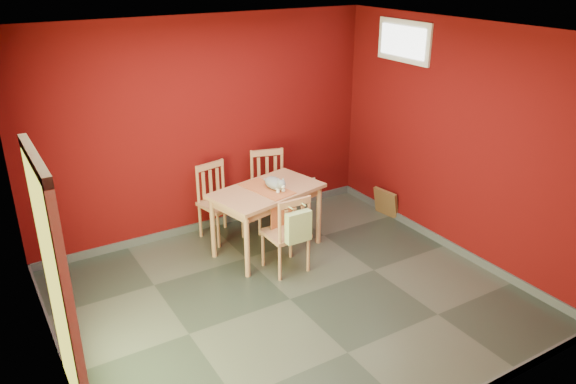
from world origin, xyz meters
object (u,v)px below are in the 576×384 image
dining_table (267,197)px  chair_far_left (218,201)px  chair_far_right (270,189)px  picture_frame (386,203)px  chair_near (287,232)px  cat (274,181)px  tote_bag (298,227)px

dining_table → chair_far_left: 0.75m
chair_far_left → chair_far_right: chair_far_right is taller
chair_far_right → picture_frame: size_ratio=2.56×
chair_far_left → chair_near: (0.30, -1.17, -0.01)m
chair_far_left → chair_near: chair_far_left is taller
dining_table → chair_near: 0.58m
picture_frame → chair_far_right: bearing=158.9°
chair_far_right → picture_frame: 1.63m
chair_far_right → chair_near: 1.19m
dining_table → chair_far_right: 0.71m
dining_table → picture_frame: size_ratio=3.57×
chair_far_left → picture_frame: bearing=-16.0°
chair_near → picture_frame: chair_near is taller
chair_far_left → cat: bearing=-56.7°
chair_near → tote_bag: (0.00, -0.22, 0.17)m
dining_table → picture_frame: dining_table is taller
chair_far_right → chair_far_left: bearing=175.5°
chair_far_right → cat: size_ratio=2.71×
dining_table → tote_bag: bearing=-93.1°
cat → picture_frame: 1.90m
dining_table → cat: cat is taller
cat → picture_frame: bearing=1.0°
picture_frame → chair_near: bearing=-164.3°
chair_far_right → chair_near: chair_far_right is taller
chair_far_right → chair_near: bearing=-110.3°
picture_frame → dining_table: bearing=179.9°
chair_near → cat: cat is taller
dining_table → picture_frame: 1.93m
chair_far_left → cat: (0.43, -0.66, 0.40)m
tote_bag → cat: 0.79m
chair_near → dining_table: bearing=85.5°
cat → picture_frame: size_ratio=0.94×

